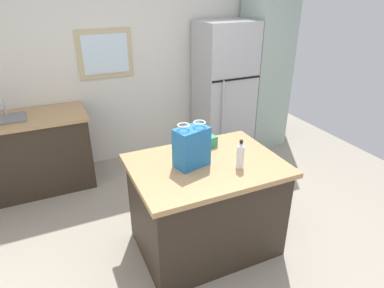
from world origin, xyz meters
name	(u,v)px	position (x,y,z in m)	size (l,w,h in m)	color
ground	(217,249)	(0.00, 0.00, 0.00)	(5.96, 5.96, 0.00)	#9E9384
back_wall	(139,59)	(-0.01, 2.27, 1.35)	(4.97, 0.13, 2.70)	silver
kitchen_island	(206,206)	(-0.07, 0.12, 0.45)	(1.28, 0.95, 0.89)	#33281E
refrigerator	(224,89)	(1.08, 1.88, 0.92)	(0.73, 0.66, 1.84)	#B7B7BC
tall_cabinet	(265,70)	(1.75, 1.88, 1.13)	(0.56, 0.59, 2.26)	#9EB2A8
sink_counter	(33,152)	(-1.47, 1.87, 0.47)	(1.30, 0.68, 1.10)	#33281E
shopping_bag	(192,147)	(-0.20, 0.14, 1.06)	(0.31, 0.24, 0.38)	#236BAD
small_box	(210,141)	(0.11, 0.40, 0.94)	(0.11, 0.10, 0.10)	#388E66
bottle	(240,155)	(0.14, -0.06, 1.00)	(0.07, 0.07, 0.25)	white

